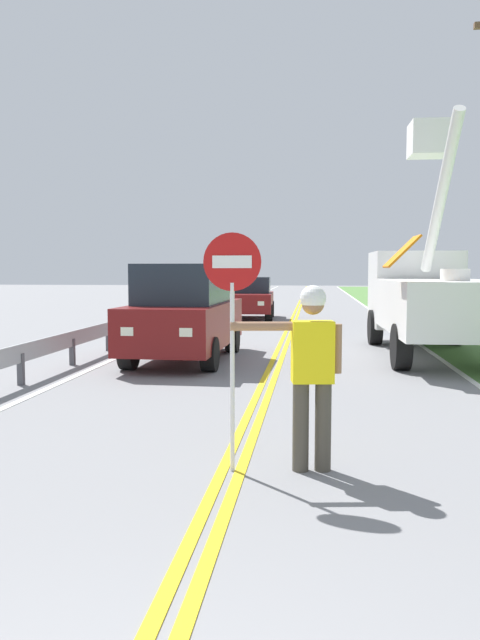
% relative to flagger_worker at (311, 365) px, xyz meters
% --- Properties ---
extents(centerline_yellow_left, '(0.11, 110.00, 0.01)m').
position_rel_flagger_worker_xyz_m(centerline_yellow_left, '(-0.86, 15.20, -1.04)').
color(centerline_yellow_left, yellow).
rests_on(centerline_yellow_left, ground).
extents(centerline_yellow_right, '(0.11, 110.00, 0.01)m').
position_rel_flagger_worker_xyz_m(centerline_yellow_right, '(-0.68, 15.20, -1.04)').
color(centerline_yellow_right, yellow).
rests_on(centerline_yellow_right, ground).
extents(edge_line_right, '(0.12, 110.00, 0.01)m').
position_rel_flagger_worker_xyz_m(edge_line_right, '(2.83, 15.20, -1.04)').
color(edge_line_right, silver).
rests_on(edge_line_right, ground).
extents(edge_line_left, '(0.12, 110.00, 0.01)m').
position_rel_flagger_worker_xyz_m(edge_line_left, '(-4.37, 15.20, -1.04)').
color(edge_line_left, silver).
rests_on(edge_line_left, ground).
extents(flagger_worker, '(1.08, 0.30, 1.83)m').
position_rel_flagger_worker_xyz_m(flagger_worker, '(0.00, 0.00, 0.00)').
color(flagger_worker, '#474238').
rests_on(flagger_worker, ground).
extents(stop_sign_paddle, '(0.56, 0.04, 2.33)m').
position_rel_flagger_worker_xyz_m(stop_sign_paddle, '(-0.76, -0.11, 0.66)').
color(stop_sign_paddle, silver).
rests_on(stop_sign_paddle, ground).
extents(utility_bucket_truck, '(2.67, 6.86, 5.48)m').
position_rel_flagger_worker_xyz_m(utility_bucket_truck, '(2.72, 9.01, 0.37)').
color(utility_bucket_truck, white).
rests_on(utility_bucket_truck, ground).
extents(oncoming_suv_nearest, '(2.01, 4.65, 2.10)m').
position_rel_flagger_worker_xyz_m(oncoming_suv_nearest, '(-2.77, 7.25, 0.01)').
color(oncoming_suv_nearest, maroon).
rests_on(oncoming_suv_nearest, ground).
extents(oncoming_sedan_second, '(2.05, 4.17, 1.70)m').
position_rel_flagger_worker_xyz_m(oncoming_sedan_second, '(-2.56, 18.84, -0.21)').
color(oncoming_sedan_second, maroon).
rests_on(oncoming_sedan_second, ground).
extents(guardrail_left_shoulder, '(0.10, 32.00, 0.71)m').
position_rel_flagger_worker_xyz_m(guardrail_left_shoulder, '(-4.97, 12.00, -0.53)').
color(guardrail_left_shoulder, '#9EA0A3').
rests_on(guardrail_left_shoulder, ground).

